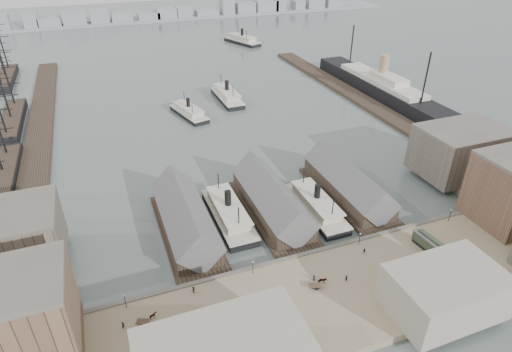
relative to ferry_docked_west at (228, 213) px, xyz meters
name	(u,v)px	position (x,y,z in m)	size (l,w,h in m)	color
ground	(296,248)	(13.00, -18.63, -2.47)	(900.00, 900.00, 0.00)	#4E5B58
quay	(333,297)	(13.00, -38.63, -1.47)	(180.00, 30.00, 2.00)	#87785B
seawall	(305,257)	(13.00, -23.83, -1.32)	(180.00, 1.20, 2.30)	#59544C
west_wharf	(39,136)	(-55.00, 81.37, -1.67)	(10.00, 220.00, 1.60)	#2D231C
east_wharf	(360,99)	(91.00, 71.37, -1.67)	(10.00, 180.00, 1.60)	#2D231C
ferry_shed_west	(185,220)	(-13.00, -1.75, 2.17)	(14.00, 42.00, 12.60)	#2D231C
ferry_shed_center	(272,201)	(13.00, -1.75, 2.17)	(14.00, 42.00, 12.60)	#2D231C
ferry_shed_east	(348,184)	(39.00, -1.75, 2.17)	(14.00, 42.00, 12.60)	#2D231C
warehouse_west_back	(5,241)	(-57.00, -0.63, 6.53)	(26.00, 20.00, 14.00)	#60564C
warehouse_east_back	(461,151)	(81.00, -3.63, 7.03)	(28.00, 20.00, 15.00)	#60564C
street_bldg_center	(445,291)	(33.00, -50.63, 4.53)	(24.00, 16.00, 10.00)	gray
lamp_post_far_w	(125,299)	(-32.00, -25.63, 2.24)	(0.44, 0.44, 3.92)	black
lamp_post_near_w	(253,265)	(-2.00, -25.63, 2.24)	(0.44, 0.44, 3.92)	black
lamp_post_near_e	(360,237)	(28.00, -25.63, 2.24)	(0.44, 0.44, 3.92)	black
lamp_post_far_e	(451,213)	(58.00, -25.63, 2.24)	(0.44, 0.44, 3.92)	black
far_shore	(132,17)	(10.93, 315.51, 1.44)	(500.00, 40.00, 15.72)	gray
ferry_docked_west	(228,213)	(0.00, 0.00, 0.00)	(8.85, 29.49, 10.53)	black
ferry_docked_east	(316,205)	(26.00, -5.44, -0.11)	(8.46, 28.20, 10.07)	black
ferry_open_near	(189,112)	(7.46, 81.94, -0.35)	(13.53, 26.43, 9.05)	black
ferry_open_mid	(227,95)	(29.85, 95.03, 0.01)	(8.95, 29.63, 10.58)	black
ferry_open_far	(242,40)	(75.56, 202.49, 0.16)	(19.99, 32.76, 11.23)	black
sailing_ship_near	(1,182)	(-64.34, 43.16, 0.03)	(8.27, 56.98, 34.00)	black
sailing_ship_mid	(12,120)	(-66.36, 99.61, 0.01)	(8.40, 48.56, 34.55)	black
sailing_ship_far	(6,77)	(-75.51, 166.80, 0.05)	(8.48, 47.13, 34.88)	black
ocean_steamer	(381,87)	(105.00, 74.50, 1.91)	(13.93, 101.76, 20.35)	black
tram	(430,244)	(43.79, -33.92, 1.41)	(3.63, 10.53, 3.67)	black
horse_cart_left	(150,317)	(-27.58, -31.06, 0.32)	(4.74, 3.16, 1.52)	black
horse_cart_center	(320,282)	(11.43, -34.88, 0.36)	(5.00, 2.63, 1.64)	black
horse_cart_right	(420,272)	(35.69, -40.42, 0.33)	(4.80, 3.07, 1.55)	black
pedestrian_0	(123,325)	(-33.17, -31.18, 0.44)	(0.67, 0.49, 1.83)	black
pedestrian_1	(155,340)	(-27.54, -37.35, 0.33)	(0.78, 0.61, 1.60)	black
pedestrian_2	(193,290)	(-16.97, -26.63, 0.41)	(1.13, 0.65, 1.75)	black
pedestrian_3	(268,324)	(-4.56, -41.73, 0.41)	(1.03, 0.43, 1.75)	black
pedestrian_4	(314,278)	(10.77, -32.97, 0.33)	(0.78, 0.51, 1.59)	black
pedestrian_5	(346,278)	(17.85, -35.91, 0.40)	(0.63, 0.46, 1.74)	black
pedestrian_6	(364,251)	(27.36, -29.10, 0.34)	(0.79, 0.62, 1.63)	black
pedestrian_7	(428,276)	(36.48, -42.45, 0.37)	(1.08, 0.62, 1.67)	black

